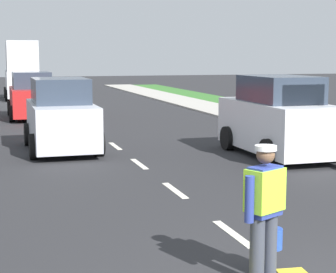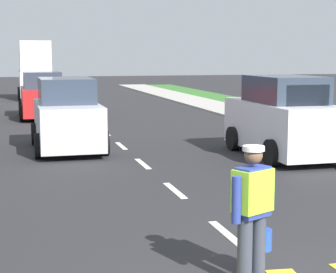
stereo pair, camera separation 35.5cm
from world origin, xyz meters
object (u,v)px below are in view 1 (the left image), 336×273
car_oncoming_lead (61,117)px  car_oncoming_second (32,97)px  delivery_truck (22,73)px  car_parked_curbside (277,119)px  road_worker (265,206)px

car_oncoming_lead → car_oncoming_second: (-0.24, 9.05, -0.03)m
delivery_truck → car_oncoming_lead: (0.11, -20.12, -0.65)m
delivery_truck → car_oncoming_lead: delivery_truck is taller
car_parked_curbside → car_oncoming_second: (-5.72, 11.66, -0.08)m
road_worker → car_parked_curbside: bearing=61.9°
car_parked_curbside → road_worker: bearing=-118.1°
delivery_truck → car_parked_curbside: 23.42m
delivery_truck → car_oncoming_lead: size_ratio=1.15×
car_oncoming_lead → car_parked_curbside: 6.07m
road_worker → car_oncoming_lead: 10.62m
car_parked_curbside → delivery_truck: bearing=103.8°
car_oncoming_second → car_oncoming_lead: bearing=-88.5°
car_oncoming_lead → car_parked_curbside: (5.48, -2.61, 0.05)m
car_oncoming_lead → delivery_truck: bearing=90.3°
delivery_truck → car_oncoming_second: delivery_truck is taller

